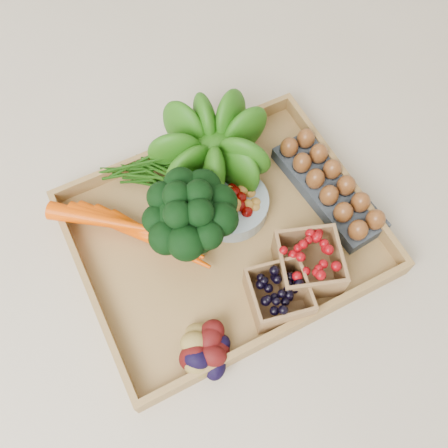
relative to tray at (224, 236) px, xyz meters
name	(u,v)px	position (x,y,z in m)	size (l,w,h in m)	color
ground	(224,238)	(0.00, 0.00, -0.01)	(4.00, 4.00, 0.00)	beige
tray	(224,236)	(0.00, 0.00, 0.00)	(0.55, 0.45, 0.01)	#A88046
carrots	(136,229)	(-0.15, 0.07, 0.04)	(0.24, 0.17, 0.06)	#EA4800
lettuce	(214,146)	(0.05, 0.14, 0.09)	(0.16, 0.16, 0.16)	#285A0E
broccoli	(191,228)	(-0.06, 0.01, 0.07)	(0.17, 0.17, 0.13)	black
cherry_bowl	(231,205)	(0.04, 0.04, 0.03)	(0.15, 0.15, 0.04)	#8C9EA5
egg_carton	(328,189)	(0.23, -0.01, 0.02)	(0.09, 0.26, 0.03)	#323840
potatoes	(203,348)	(-0.13, -0.19, 0.04)	(0.13, 0.13, 0.07)	#400A0A
punnet_blackberry	(279,295)	(0.02, -0.16, 0.04)	(0.10, 0.10, 0.07)	black
punnet_raspberry	(308,263)	(0.10, -0.14, 0.05)	(0.11, 0.11, 0.08)	maroon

